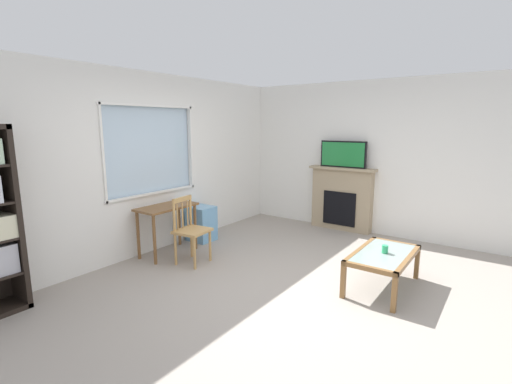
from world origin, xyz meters
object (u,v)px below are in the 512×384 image
desk_under_window (167,215)px  fireplace (342,198)px  coffee_table (383,258)px  wooden_chair (190,230)px  sippy_cup (385,249)px  tv (343,154)px  plastic_drawer_unit (201,223)px

desk_under_window → fireplace: 3.07m
fireplace → coffee_table: bearing=-146.1°
wooden_chair → sippy_cup: bearing=-73.0°
tv → sippy_cup: tv is taller
sippy_cup → wooden_chair: bearing=107.0°
plastic_drawer_unit → coffee_table: size_ratio=0.53×
desk_under_window → wooden_chair: (-0.05, -0.51, -0.12)m
desk_under_window → plastic_drawer_unit: size_ratio=1.54×
sippy_cup → coffee_table: bearing=86.0°
coffee_table → wooden_chair: bearing=107.1°
wooden_chair → sippy_cup: size_ratio=10.00×
wooden_chair → plastic_drawer_unit: wooden_chair is taller
desk_under_window → tv: (2.64, -1.54, 0.76)m
wooden_chair → tv: tv is taller
fireplace → tv: tv is taller
wooden_chair → fireplace: fireplace is taller
tv → sippy_cup: 2.53m
fireplace → sippy_cup: fireplace is taller
plastic_drawer_unit → fireplace: fireplace is taller
tv → coffee_table: bearing=-145.8°
fireplace → plastic_drawer_unit: bearing=140.3°
desk_under_window → wooden_chair: wooden_chair is taller
tv → wooden_chair: bearing=159.0°
wooden_chair → sippy_cup: wooden_chair is taller
fireplace → wooden_chair: bearing=159.2°
plastic_drawer_unit → tv: bearing=-40.0°
coffee_table → sippy_cup: size_ratio=11.67×
coffee_table → sippy_cup: bearing=-94.0°
plastic_drawer_unit → sippy_cup: size_ratio=6.23×
desk_under_window → coffee_table: desk_under_window is taller
plastic_drawer_unit → fireplace: size_ratio=0.48×
wooden_chair → plastic_drawer_unit: size_ratio=1.61×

